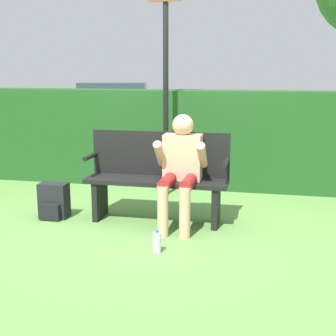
% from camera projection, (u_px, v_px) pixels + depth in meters
% --- Properties ---
extents(ground_plane, '(40.00, 40.00, 0.00)m').
position_uv_depth(ground_plane, '(157.00, 221.00, 5.15)').
color(ground_plane, '#5B8942').
extents(hedge_back, '(12.00, 0.48, 1.36)m').
position_uv_depth(hedge_back, '(184.00, 139.00, 6.61)').
color(hedge_back, '#1E4C1E').
rests_on(hedge_back, ground).
extents(park_bench, '(1.54, 0.40, 0.97)m').
position_uv_depth(park_bench, '(158.00, 176.00, 5.11)').
color(park_bench, black).
rests_on(park_bench, ground).
extents(person_seated, '(0.54, 0.65, 1.18)m').
position_uv_depth(person_seated, '(181.00, 165.00, 4.88)').
color(person_seated, '#DBA884').
rests_on(person_seated, ground).
extents(backpack, '(0.32, 0.25, 0.39)m').
position_uv_depth(backpack, '(54.00, 202.00, 5.24)').
color(backpack, black).
rests_on(backpack, ground).
extents(water_bottle, '(0.07, 0.07, 0.21)m').
position_uv_depth(water_bottle, '(157.00, 242.00, 4.25)').
color(water_bottle, silver).
rests_on(water_bottle, ground).
extents(signpost, '(0.41, 0.09, 2.79)m').
position_uv_depth(signpost, '(166.00, 72.00, 5.92)').
color(signpost, black).
rests_on(signpost, ground).
extents(parked_car, '(4.83, 2.63, 1.21)m').
position_uv_depth(parked_car, '(114.00, 101.00, 15.73)').
color(parked_car, '#2D4784').
rests_on(parked_car, ground).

